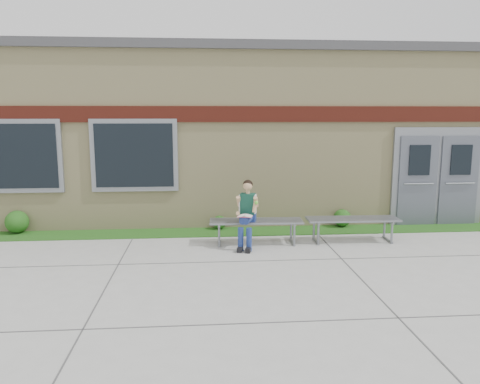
{
  "coord_description": "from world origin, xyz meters",
  "views": [
    {
      "loc": [
        -1.51,
        -7.51,
        2.62
      ],
      "look_at": [
        -0.76,
        1.7,
        1.06
      ],
      "focal_mm": 35.0,
      "sensor_mm": 36.0,
      "label": 1
    }
  ],
  "objects": [
    {
      "name": "girl",
      "position": [
        -0.65,
        1.46,
        0.71
      ],
      "size": [
        0.48,
        0.8,
        1.32
      ],
      "rotation": [
        0.0,
        0.0,
        -0.26
      ],
      "color": "navy",
      "rests_on": "ground"
    },
    {
      "name": "shrub_west",
      "position": [
        -5.58,
        2.85,
        0.27
      ],
      "size": [
        0.5,
        0.5,
        0.5
      ],
      "primitive_type": "sphere",
      "color": "#1B4D14",
      "rests_on": "grass_strip"
    },
    {
      "name": "ground",
      "position": [
        0.0,
        0.0,
        0.0
      ],
      "size": [
        80.0,
        80.0,
        0.0
      ],
      "primitive_type": "plane",
      "color": "#9E9E99",
      "rests_on": "ground"
    },
    {
      "name": "bench_left",
      "position": [
        -0.44,
        1.65,
        0.38
      ],
      "size": [
        1.89,
        0.59,
        0.49
      ],
      "rotation": [
        0.0,
        0.0,
        -0.04
      ],
      "color": "gray",
      "rests_on": "ground"
    },
    {
      "name": "grass_strip",
      "position": [
        0.0,
        2.6,
        0.01
      ],
      "size": [
        16.0,
        0.8,
        0.02
      ],
      "primitive_type": "cube",
      "color": "#1B4D14",
      "rests_on": "ground"
    },
    {
      "name": "shrub_east",
      "position": [
        1.71,
        2.85,
        0.22
      ],
      "size": [
        0.4,
        0.4,
        0.4
      ],
      "primitive_type": "sphere",
      "color": "#1B4D14",
      "rests_on": "grass_strip"
    },
    {
      "name": "bench_right",
      "position": [
        1.56,
        1.65,
        0.38
      ],
      "size": [
        1.9,
        0.58,
        0.49
      ],
      "rotation": [
        0.0,
        0.0,
        -0.03
      ],
      "color": "gray",
      "rests_on": "ground"
    },
    {
      "name": "school_building",
      "position": [
        -0.0,
        5.99,
        2.1
      ],
      "size": [
        16.2,
        6.22,
        4.2
      ],
      "color": "beige",
      "rests_on": "ground"
    },
    {
      "name": "shrub_mid",
      "position": [
        -1.14,
        2.85,
        0.17
      ],
      "size": [
        0.3,
        0.3,
        0.3
      ],
      "primitive_type": "sphere",
      "color": "#1B4D14",
      "rests_on": "grass_strip"
    }
  ]
}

